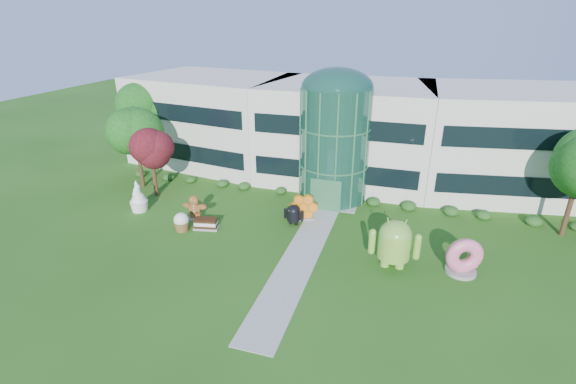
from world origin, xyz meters
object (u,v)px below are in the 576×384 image
(android_black, at_px, (293,213))
(gingerbread, at_px, (195,207))
(android_green, at_px, (395,241))
(donut, at_px, (463,256))

(android_black, distance_m, gingerbread, 8.00)
(android_green, xyz_separation_m, android_black, (-7.94, 3.89, -0.98))
(android_black, xyz_separation_m, gingerbread, (-7.86, -1.48, 0.08))
(gingerbread, bearing_deg, donut, -7.53)
(android_black, bearing_deg, donut, -10.97)
(android_black, height_order, donut, donut)
(donut, xyz_separation_m, gingerbread, (-20.09, 1.80, -0.21))
(donut, bearing_deg, gingerbread, 155.10)
(android_black, height_order, gingerbread, gingerbread)
(donut, bearing_deg, android_black, 145.21)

